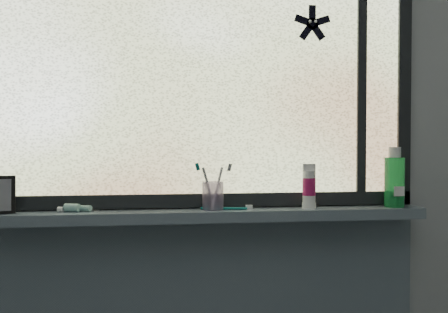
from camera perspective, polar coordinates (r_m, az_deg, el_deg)
name	(u,v)px	position (r m, az deg, el deg)	size (l,w,h in m)	color
wall_back	(207,147)	(1.90, -1.94, 1.11)	(3.00, 0.01, 2.50)	#9EA3A8
windowsill	(209,215)	(1.84, -1.70, -6.71)	(1.62, 0.14, 0.04)	slate
window_pane	(208,72)	(1.89, -1.88, 9.61)	(1.50, 0.01, 1.00)	silver
frame_bottom	(208,200)	(1.88, -1.85, -5.00)	(1.60, 0.03, 0.05)	black
frame_right	(403,76)	(2.11, 19.82, 8.68)	(0.05, 0.03, 1.10)	black
frame_mullion	(361,75)	(2.04, 15.39, 8.98)	(0.04, 0.03, 1.00)	black
starfish_sticker	(312,24)	(2.00, 10.05, 14.71)	(0.15, 0.02, 0.15)	black
toothpaste_tube	(77,208)	(1.85, -16.44, -5.63)	(0.17, 0.03, 0.03)	silver
toothbrush_cup	(213,196)	(1.83, -1.28, -4.51)	(0.08, 0.08, 0.10)	#AA91BF
toothbrush_lying	(224,208)	(1.84, -0.01, -5.88)	(0.21, 0.02, 0.01)	#0B6A68
mouthwash_bottle	(395,177)	(2.02, 18.91, -2.22)	(0.08, 0.08, 0.19)	green
cream_tube	(309,185)	(1.89, 9.70, -3.19)	(0.05, 0.05, 0.12)	silver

